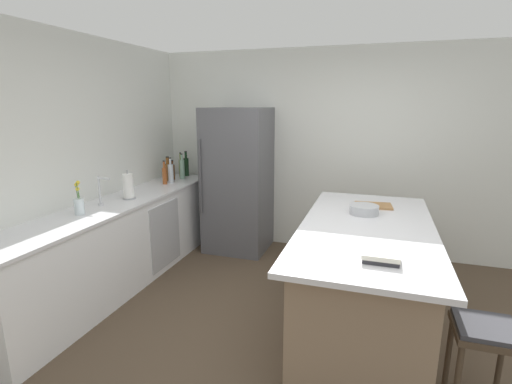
# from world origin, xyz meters

# --- Properties ---
(ground_plane) EXTENTS (7.20, 7.20, 0.00)m
(ground_plane) POSITION_xyz_m (0.00, 0.00, 0.00)
(ground_plane) COLOR #4C3D2D
(wall_rear) EXTENTS (6.00, 0.10, 2.60)m
(wall_rear) POSITION_xyz_m (0.00, 2.25, 1.30)
(wall_rear) COLOR silver
(wall_rear) RESTS_ON ground_plane
(wall_left) EXTENTS (0.10, 6.00, 2.60)m
(wall_left) POSITION_xyz_m (-2.45, 0.00, 1.30)
(wall_left) COLOR silver
(wall_left) RESTS_ON ground_plane
(counter_run_left) EXTENTS (0.63, 3.23, 0.91)m
(counter_run_left) POSITION_xyz_m (-2.10, 0.50, 0.46)
(counter_run_left) COLOR white
(counter_run_left) RESTS_ON ground_plane
(kitchen_island) EXTENTS (1.07, 2.23, 0.93)m
(kitchen_island) POSITION_xyz_m (0.43, 0.44, 0.47)
(kitchen_island) COLOR #8E755B
(kitchen_island) RESTS_ON ground_plane
(refrigerator) EXTENTS (0.79, 0.74, 1.87)m
(refrigerator) POSITION_xyz_m (-1.25, 1.84, 0.93)
(refrigerator) COLOR #56565B
(refrigerator) RESTS_ON ground_plane
(bar_stool) EXTENTS (0.36, 0.36, 0.63)m
(bar_stool) POSITION_xyz_m (1.16, -0.34, 0.51)
(bar_stool) COLOR #473828
(bar_stool) RESTS_ON ground_plane
(sink_faucet) EXTENTS (0.15, 0.05, 0.30)m
(sink_faucet) POSITION_xyz_m (-2.15, 0.33, 1.07)
(sink_faucet) COLOR silver
(sink_faucet) RESTS_ON counter_run_left
(flower_vase) EXTENTS (0.09, 0.09, 0.32)m
(flower_vase) POSITION_xyz_m (-2.12, 0.00, 1.01)
(flower_vase) COLOR silver
(flower_vase) RESTS_ON counter_run_left
(paper_towel_roll) EXTENTS (0.14, 0.14, 0.31)m
(paper_towel_roll) POSITION_xyz_m (-2.06, 0.65, 1.05)
(paper_towel_roll) COLOR gray
(paper_towel_roll) RESTS_ON counter_run_left
(wine_bottle) EXTENTS (0.07, 0.07, 0.35)m
(wine_bottle) POSITION_xyz_m (-2.10, 2.01, 1.05)
(wine_bottle) COLOR #19381E
(wine_bottle) RESTS_ON counter_run_left
(olive_oil_bottle) EXTENTS (0.05, 0.05, 0.34)m
(olive_oil_bottle) POSITION_xyz_m (-2.13, 1.91, 1.05)
(olive_oil_bottle) COLOR olive
(olive_oil_bottle) RESTS_ON counter_run_left
(gin_bottle) EXTENTS (0.07, 0.07, 0.34)m
(gin_bottle) POSITION_xyz_m (-2.05, 1.81, 1.05)
(gin_bottle) COLOR #8CB79E
(gin_bottle) RESTS_ON counter_run_left
(syrup_bottle) EXTENTS (0.07, 0.07, 0.26)m
(syrup_bottle) POSITION_xyz_m (-2.15, 1.72, 1.02)
(syrup_bottle) COLOR #5B3319
(syrup_bottle) RESTS_ON counter_run_left
(whiskey_bottle) EXTENTS (0.08, 0.08, 0.32)m
(whiskey_bottle) POSITION_xyz_m (-2.16, 1.63, 1.04)
(whiskey_bottle) COLOR brown
(whiskey_bottle) RESTS_ON counter_run_left
(soda_bottle) EXTENTS (0.07, 0.07, 0.33)m
(soda_bottle) POSITION_xyz_m (-2.06, 1.53, 1.04)
(soda_bottle) COLOR silver
(soda_bottle) RESTS_ON counter_run_left
(vinegar_bottle) EXTENTS (0.06, 0.06, 0.30)m
(vinegar_bottle) POSITION_xyz_m (-2.09, 1.42, 1.03)
(vinegar_bottle) COLOR #994C23
(vinegar_bottle) RESTS_ON counter_run_left
(cookbook_stack) EXTENTS (0.24, 0.19, 0.06)m
(cookbook_stack) POSITION_xyz_m (0.53, -0.27, 0.96)
(cookbook_stack) COLOR #2D2D33
(cookbook_stack) RESTS_ON kitchen_island
(mixing_bowl) EXTENTS (0.26, 0.26, 0.08)m
(mixing_bowl) POSITION_xyz_m (0.38, 0.79, 0.97)
(mixing_bowl) COLOR #B2B5BA
(mixing_bowl) RESTS_ON kitchen_island
(cutting_board) EXTENTS (0.37, 0.27, 0.02)m
(cutting_board) POSITION_xyz_m (0.46, 1.08, 0.94)
(cutting_board) COLOR #9E7042
(cutting_board) RESTS_ON kitchen_island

